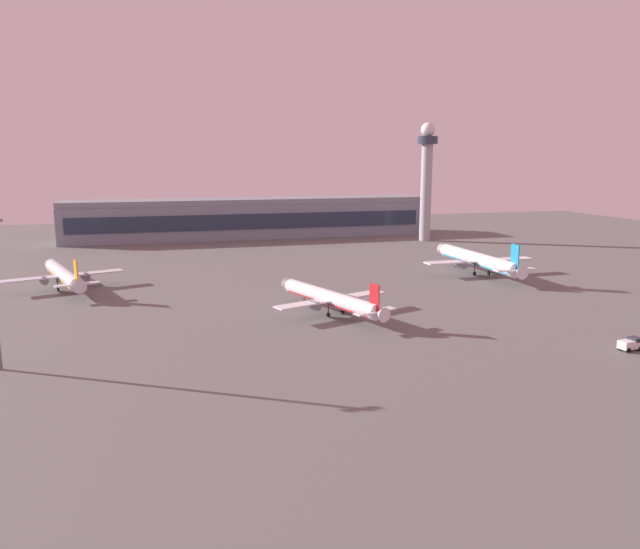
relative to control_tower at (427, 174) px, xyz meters
name	(u,v)px	position (x,y,z in m)	size (l,w,h in m)	color
ground_plane	(368,307)	(-59.78, -99.33, -26.74)	(416.00, 416.00, 0.00)	#605E5B
terminal_building	(249,218)	(-67.21, 30.33, -18.64)	(149.52, 22.40, 16.40)	gray
control_tower	(427,174)	(0.00, 0.00, 0.00)	(8.00, 8.00, 46.82)	#A8A8B2
airplane_far_stand	(331,299)	(-69.67, -103.09, -23.33)	(26.74, 33.95, 9.02)	white
airplane_taxiway_distant	(478,260)	(-16.15, -70.75, -22.57)	(33.36, 42.91, 11.02)	white
airplane_terminal_side	(64,275)	(-128.18, -60.99, -23.12)	(28.54, 36.29, 9.56)	silver
cargo_loader	(631,344)	(-26.43, -140.40, -25.56)	(4.37, 2.51, 2.25)	white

